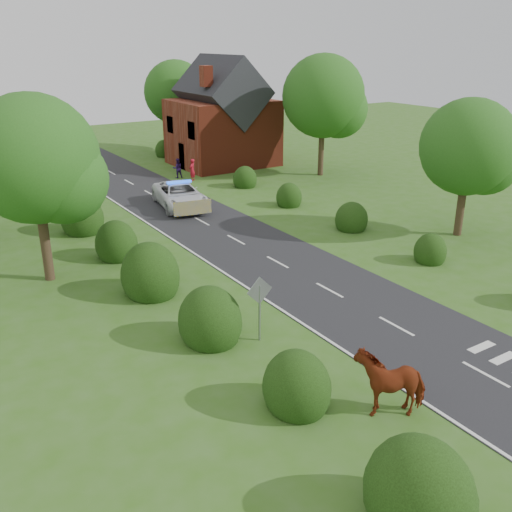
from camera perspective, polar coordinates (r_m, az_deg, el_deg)
ground at (r=22.77m, az=13.85°, el=-6.88°), size 120.00×120.00×0.00m
road at (r=33.87m, az=-4.64°, el=3.03°), size 6.00×70.00×0.02m
road_markings at (r=31.42m, az=-5.39°, el=1.58°), size 4.96×70.00×0.01m
hedgerow_left at (r=28.29m, az=-13.09°, el=0.44°), size 2.75×50.41×3.00m
hedgerow_right at (r=34.32m, az=8.16°, el=4.07°), size 2.10×45.78×2.10m
tree_left_a at (r=26.37m, az=-20.69°, el=8.56°), size 5.74×5.60×8.38m
tree_right_a at (r=33.18m, az=20.88°, el=9.80°), size 5.33×5.20×7.56m
tree_right_b at (r=46.17m, az=7.15°, el=15.26°), size 6.56×6.40×9.40m
tree_right_c at (r=57.04m, az=-7.70°, el=15.69°), size 6.15×6.00×8.58m
road_sign at (r=20.45m, az=0.36°, el=-4.35°), size 1.06×0.08×2.53m
house at (r=50.39m, az=-3.40°, el=13.38°), size 8.00×7.40×9.17m
cow at (r=17.74m, az=13.22°, el=-12.31°), size 2.64×2.10×1.66m
police_van at (r=37.75m, az=-7.62°, el=6.05°), size 3.64×6.17×1.75m
pedestrian_red at (r=44.84m, az=-6.40°, el=8.55°), size 0.75×0.71×1.72m
pedestrian_purple at (r=45.99m, az=-7.85°, el=8.69°), size 0.85×0.71×1.56m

